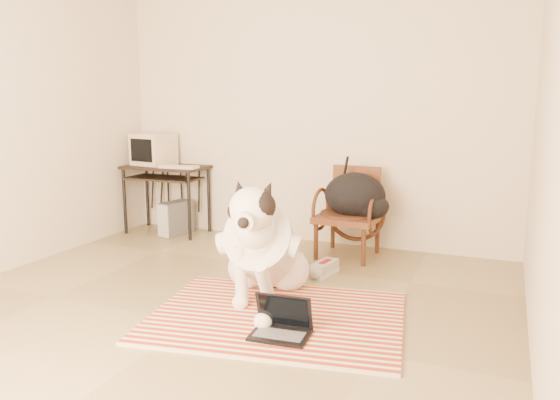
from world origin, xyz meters
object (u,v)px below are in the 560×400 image
Objects in this scene: computer_desk at (165,175)px; laptop at (282,325)px; crt_monitor at (153,149)px; rattan_chair at (350,212)px; backpack at (357,197)px; pc_tower at (176,218)px; dog at (263,248)px.

laptop is at bearing -42.46° from computer_desk.
crt_monitor is 2.26m from rattan_chair.
laptop is at bearing -89.25° from backpack.
laptop is at bearing -43.83° from pc_tower.
backpack is at bearing -4.53° from crt_monitor.
pc_tower is at bearing -13.71° from computer_desk.
computer_desk is (-2.14, 1.96, 0.54)m from laptop.
crt_monitor reaches higher than computer_desk.
backpack is at bearing -31.97° from rattan_chair.
dog reaches higher than computer_desk.
dog reaches higher than backpack.
dog is 2.89× the size of crt_monitor.
computer_desk is 1.08× the size of rattan_chair.
backpack is (0.08, -0.05, 0.15)m from rattan_chair.
rattan_chair is (2.21, -0.13, -0.49)m from crt_monitor.
pc_tower is at bearing 140.16° from dog.
laptop is (0.38, -0.57, -0.29)m from dog.
rattan_chair reaches higher than computer_desk.
computer_desk is at bearing 177.77° from rattan_chair.
dog is 2.47m from crt_monitor.
pc_tower is at bearing 177.15° from backpack.
laptop is 0.45× the size of rattan_chair.
laptop is at bearing -56.22° from dog.
dog is at bearing 123.78° from laptop.
rattan_chair is (2.03, -0.08, -0.22)m from computer_desk.
dog is 2.13m from pc_tower.
laptop is 0.62× the size of backpack.
pc_tower is (-2.01, 1.93, 0.10)m from laptop.
crt_monitor is 0.53× the size of rattan_chair.
dog is at bearing -101.79° from rattan_chair.
dog reaches higher than pc_tower.
pc_tower is 0.50× the size of rattan_chair.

